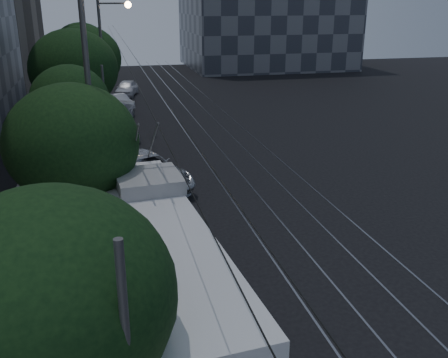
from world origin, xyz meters
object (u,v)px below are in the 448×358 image
pickup_silver (145,171)px  car_white_c (119,101)px  car_white_a (127,130)px  streetlamp_near (102,94)px  car_white_b (118,113)px  trolleybus (161,266)px  car_white_d (127,88)px  streetlamp_far (108,54)px

pickup_silver → car_white_c: size_ratio=1.72×
car_white_a → streetlamp_near: (-1.47, -16.68, 5.40)m
car_white_b → trolleybus: bearing=-67.3°
pickup_silver → car_white_d: (0.60, 27.00, -0.11)m
pickup_silver → streetlamp_far: 12.50m
pickup_silver → car_white_a: bearing=68.2°
car_white_a → streetlamp_near: bearing=-94.4°
trolleybus → car_white_a: 21.15m
car_white_c → pickup_silver: bearing=-111.8°
streetlamp_far → car_white_b: bearing=83.7°
car_white_d → trolleybus: bearing=-77.1°
trolleybus → streetlamp_far: size_ratio=1.31×
car_white_c → car_white_b: bearing=-116.6°
car_white_b → streetlamp_far: (-0.50, -4.49, 5.01)m
car_white_c → streetlamp_near: bearing=-115.8°
car_white_a → car_white_d: bearing=87.6°
car_white_a → car_white_d: car_white_d is taller
trolleybus → car_white_c: (0.12, 32.21, -1.06)m
car_white_c → car_white_d: car_white_d is taller
car_white_d → streetlamp_far: size_ratio=0.48×
car_white_a → car_white_d: (0.92, 17.08, 0.12)m
car_white_d → streetlamp_near: 34.25m
car_white_a → car_white_b: car_white_a is taller
car_white_d → streetlamp_near: size_ratio=0.45×
streetlamp_near → streetlamp_far: (0.59, 18.26, -0.42)m
car_white_b → car_white_d: bearing=105.5°
car_white_a → car_white_c: car_white_a is taller
trolleybus → pickup_silver: trolleybus is taller
car_white_a → streetlamp_far: (-0.88, 1.59, 4.98)m
streetlamp_far → car_white_d: bearing=83.4°
car_white_d → streetlamp_far: streetlamp_far is taller
car_white_b → car_white_c: (0.32, 5.00, -0.01)m
pickup_silver → streetlamp_near: bearing=-128.5°
pickup_silver → streetlamp_near: 8.69m
trolleybus → car_white_a: (0.18, 21.12, -1.02)m
trolleybus → pickup_silver: size_ratio=1.93×
pickup_silver → car_white_a: (-0.32, 9.92, -0.23)m
car_white_a → car_white_b: bearing=94.2°
car_white_a → car_white_d: 17.11m
trolleybus → streetlamp_far: bearing=86.8°
car_white_a → car_white_d: size_ratio=0.85×
car_white_a → streetlamp_near: 17.59m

